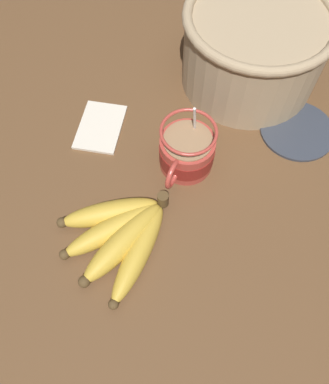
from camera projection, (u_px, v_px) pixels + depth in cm
name	position (u px, v px, depth cm)	size (l,w,h in cm)	color
table	(181.00, 209.00, 68.95)	(134.42, 134.42, 2.93)	brown
coffee_mug	(187.00, 152.00, 68.27)	(13.90, 10.20, 13.95)	#B23D33
banana_bunch	(121.00, 234.00, 62.90)	(20.98, 17.74, 4.46)	#4C381E
woven_basket	(252.00, 47.00, 74.42)	(29.29, 29.29, 16.41)	tan
napkin	(100.00, 127.00, 75.55)	(13.86, 11.33, 0.60)	beige
small_plate	(297.00, 130.00, 75.18)	(14.95, 14.95, 0.60)	#333842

